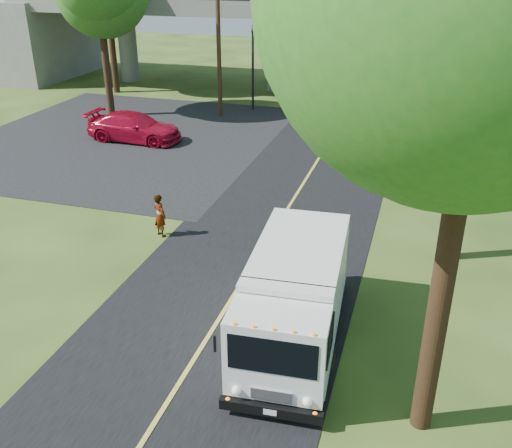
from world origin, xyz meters
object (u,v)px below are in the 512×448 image
at_px(utility_pole, 219,39).
at_px(pedestrian, 160,215).
at_px(traffic_signal, 253,59).
at_px(red_sedan, 134,127).
at_px(step_van, 295,297).

bearing_deg(utility_pole, pedestrian, -77.25).
bearing_deg(traffic_signal, red_sedan, -116.29).
height_order(traffic_signal, red_sedan, traffic_signal).
xyz_separation_m(traffic_signal, pedestrian, (2.20, -18.35, -2.41)).
distance_m(red_sedan, pedestrian, 11.86).
bearing_deg(traffic_signal, utility_pole, -126.87).
bearing_deg(pedestrian, utility_pole, -47.82).
bearing_deg(red_sedan, traffic_signal, -25.17).
relative_size(traffic_signal, step_van, 0.84).
xyz_separation_m(step_van, red_sedan, (-12.29, 14.71, -0.63)).
bearing_deg(pedestrian, step_van, 171.62).
height_order(traffic_signal, utility_pole, utility_pole).
bearing_deg(red_sedan, utility_pole, -21.31).
xyz_separation_m(red_sedan, pedestrian, (6.30, -10.05, 0.04)).
height_order(utility_pole, red_sedan, utility_pole).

